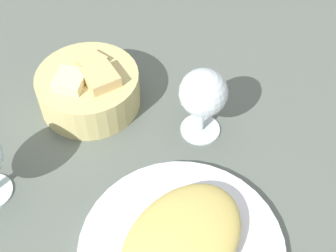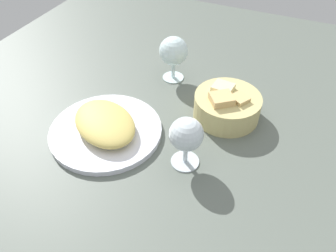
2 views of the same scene
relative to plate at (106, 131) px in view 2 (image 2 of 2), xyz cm
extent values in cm
cube|color=#586058|center=(14.48, 11.04, -1.70)|extent=(140.00, 140.00, 2.00)
cylinder|color=white|center=(0.00, 0.00, 0.00)|extent=(26.10, 26.10, 1.40)
ellipsoid|color=#D1B95F|center=(0.00, 0.00, 2.58)|extent=(21.87, 20.07, 3.76)
cone|color=#4C8537|center=(-3.77, 5.83, 1.44)|extent=(4.95, 4.95, 1.48)
cylinder|color=tan|center=(23.88, 17.28, 2.31)|extent=(16.06, 16.06, 6.03)
cube|color=tan|center=(26.62, 16.97, 4.43)|extent=(5.11, 4.98, 3.87)
cube|color=beige|center=(21.89, 19.24, 4.36)|extent=(5.22, 4.78, 4.82)
cube|color=tan|center=(22.91, 14.74, 4.55)|extent=(6.88, 6.78, 5.13)
cylinder|color=silver|center=(20.25, -0.84, -0.40)|extent=(6.15, 6.15, 0.60)
cylinder|color=silver|center=(20.25, -0.84, 1.98)|extent=(1.00, 1.00, 4.16)
sphere|color=silver|center=(20.25, -0.84, 7.61)|extent=(7.10, 7.10, 7.10)
cylinder|color=silver|center=(5.44, 27.22, -0.40)|extent=(5.98, 5.98, 0.60)
cylinder|color=silver|center=(5.44, 27.22, 1.95)|extent=(1.00, 1.00, 4.11)
sphere|color=silver|center=(5.44, 27.22, 7.93)|extent=(7.84, 7.84, 7.84)
camera|label=1|loc=(-24.20, -1.23, 53.49)|focal=48.08mm
camera|label=2|loc=(36.25, -46.20, 54.29)|focal=35.93mm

